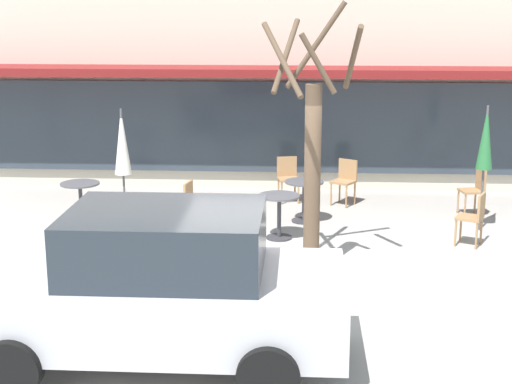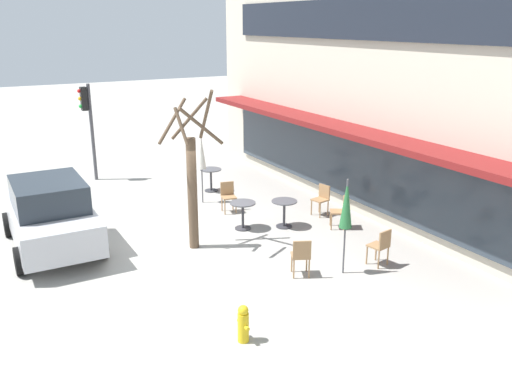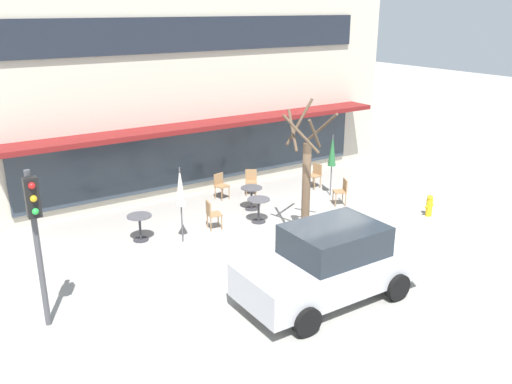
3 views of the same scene
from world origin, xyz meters
TOP-DOWN VIEW (x-y plane):
  - ground_plane at (0.00, 0.00)m, footprint 80.00×80.00m
  - building_facade at (0.00, 9.97)m, footprint 16.30×9.10m
  - cafe_table_near_wall at (-0.01, 2.46)m, footprint 0.70×0.70m
  - cafe_table_streetside at (0.41, 3.52)m, footprint 0.70×0.70m
  - cafe_table_by_tree at (-3.60, 3.14)m, footprint 0.70×0.70m
  - patio_umbrella_green_folded at (3.51, 3.17)m, footprint 0.28×0.28m
  - patio_umbrella_cream_folded at (-2.63, 2.41)m, footprint 0.28×0.28m
  - cafe_chair_0 at (3.61, 4.15)m, footprint 0.47×0.47m
  - cafe_chair_1 at (1.22, 4.81)m, footprint 0.55×0.55m
  - cafe_chair_2 at (0.09, 5.00)m, footprint 0.48×0.48m
  - cafe_chair_3 at (3.19, 2.23)m, footprint 0.53×0.53m
  - cafe_chair_4 at (-1.49, 2.74)m, footprint 0.47×0.47m
  - parked_sedan at (-1.21, -2.29)m, footprint 4.20×2.02m
  - street_tree at (0.51, 0.81)m, footprint 1.40×1.39m

SIDE VIEW (x-z plane):
  - ground_plane at x=0.00m, z-range 0.00..0.00m
  - cafe_table_near_wall at x=-0.01m, z-range 0.14..0.90m
  - cafe_table_streetside at x=0.41m, z-range 0.14..0.90m
  - cafe_table_by_tree at x=-3.60m, z-range 0.14..0.90m
  - cafe_chair_0 at x=3.61m, z-range 0.08..0.97m
  - cafe_chair_1 at x=1.22m, z-range 0.08..0.97m
  - cafe_chair_2 at x=0.09m, z-range 0.08..0.97m
  - cafe_chair_3 at x=3.19m, z-range 0.08..0.97m
  - cafe_chair_4 at x=-1.49m, z-range 0.08..0.97m
  - parked_sedan at x=-1.21m, z-range 0.00..1.76m
  - patio_umbrella_green_folded at x=3.51m, z-range 0.53..2.73m
  - patio_umbrella_cream_folded at x=-2.63m, z-range 0.53..2.73m
  - street_tree at x=0.51m, z-range -0.21..3.74m
  - building_facade at x=0.00m, z-range 0.00..7.62m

